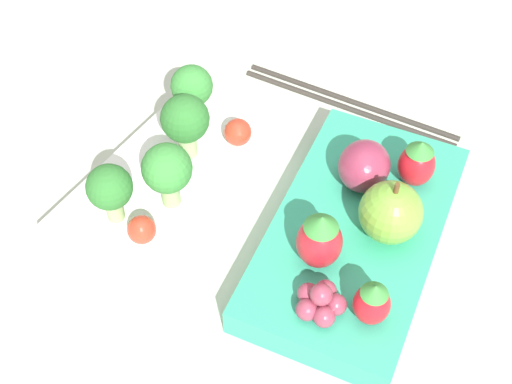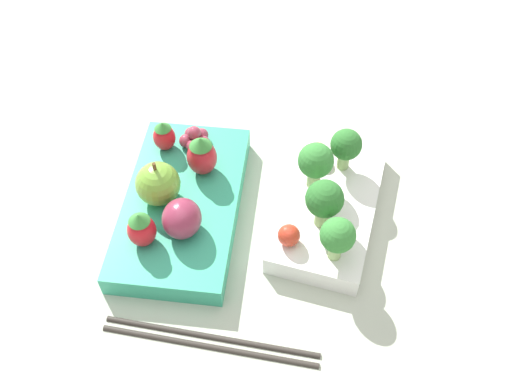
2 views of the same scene
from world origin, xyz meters
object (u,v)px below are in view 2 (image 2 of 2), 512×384
cherry_tomato_0 (318,152)px  chopsticks_pair (210,341)px  broccoli_floret_1 (324,200)px  cherry_tomato_1 (289,235)px  strawberry_2 (202,155)px  broccoli_floret_3 (338,236)px  broccoli_floret_0 (316,162)px  plum (182,218)px  bento_box_savoury (329,206)px  grape_cluster (195,139)px  bento_box_fruit (183,205)px  apple (158,184)px  broccoli_floret_2 (346,146)px  strawberry_1 (164,136)px  strawberry_0 (141,229)px

cherry_tomato_0 → chopsticks_pair: (0.23, -0.09, -0.03)m
broccoli_floret_1 → cherry_tomato_1: 0.05m
strawberry_2 → broccoli_floret_3: bearing=58.1°
broccoli_floret_0 → broccoli_floret_3: 0.09m
cherry_tomato_1 → plum: (-0.00, -0.11, 0.01)m
bento_box_savoury → cherry_tomato_0: 0.06m
cherry_tomato_0 → cherry_tomato_1: (0.12, -0.02, 0.00)m
cherry_tomato_0 → grape_cluster: size_ratio=0.60×
bento_box_fruit → plum: (0.04, 0.01, 0.03)m
cherry_tomato_1 → broccoli_floret_0: bearing=166.0°
broccoli_floret_0 → broccoli_floret_1: bearing=13.2°
apple → grape_cluster: apple is taller
broccoli_floret_2 → strawberry_2: (0.03, -0.16, -0.01)m
broccoli_floret_0 → cherry_tomato_0: (-0.04, 0.00, -0.03)m
broccoli_floret_2 → cherry_tomato_1: 0.12m
strawberry_1 → grape_cluster: strawberry_1 is taller
strawberry_1 → plum: 0.12m
bento_box_savoury → strawberry_1: 0.20m
bento_box_fruit → bento_box_savoury: bearing=97.2°
apple → strawberry_2: apple is taller
cherry_tomato_1 → broccoli_floret_3: bearing=77.1°
cherry_tomato_0 → strawberry_0: size_ratio=0.49×
strawberry_0 → apple: bearing=176.6°
broccoli_floret_0 → broccoli_floret_2: (-0.03, 0.03, -0.00)m
bento_box_fruit → plum: plum is taller
broccoli_floret_2 → apple: size_ratio=0.95×
broccoli_floret_1 → broccoli_floret_2: size_ratio=1.12×
cherry_tomato_0 → chopsticks_pair: 0.24m
strawberry_2 → plum: bearing=-3.4°
bento_box_fruit → cherry_tomato_1: bearing=71.1°
broccoli_floret_0 → cherry_tomato_1: broccoli_floret_0 is taller
broccoli_floret_1 → strawberry_0: (0.05, -0.18, -0.02)m
plum → broccoli_floret_1: bearing=101.5°
chopsticks_pair → strawberry_0: bearing=-136.8°
cherry_tomato_1 → strawberry_1: bearing=-126.2°
cherry_tomato_0 → plum: 0.18m
broccoli_floret_2 → cherry_tomato_1: size_ratio=2.31×
broccoli_floret_1 → chopsticks_pair: 0.18m
cherry_tomato_0 → strawberry_1: 0.18m
broccoli_floret_3 → cherry_tomato_1: (-0.01, -0.05, -0.02)m
broccoli_floret_1 → broccoli_floret_3: broccoli_floret_1 is taller
broccoli_floret_0 → cherry_tomato_0: broccoli_floret_0 is taller
broccoli_floret_3 → cherry_tomato_1: broccoli_floret_3 is taller
broccoli_floret_3 → broccoli_floret_1: bearing=-159.0°
grape_cluster → bento_box_savoury: bearing=69.7°
strawberry_1 → grape_cluster: 0.04m
bento_box_fruit → broccoli_floret_3: size_ratio=4.14×
broccoli_floret_3 → bento_box_savoury: bearing=-174.7°
broccoli_floret_3 → strawberry_1: bearing=-121.6°
broccoli_floret_1 → broccoli_floret_0: bearing=-166.8°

